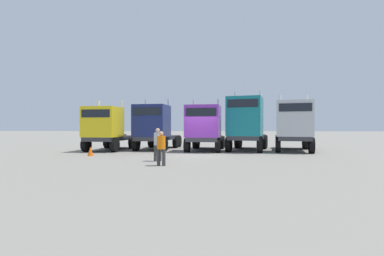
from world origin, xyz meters
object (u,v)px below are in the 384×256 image
object	(u,v)px
semi_truck_yellow	(107,128)
semi_truck_navy	(154,127)
semi_truck_purple	(205,127)
visitor_with_camera	(158,142)
traffic_cone_near	(90,151)
visitor_in_hivis	(161,146)
semi_truck_teal	(246,123)
semi_truck_silver	(294,126)

from	to	relation	value
semi_truck_yellow	semi_truck_navy	distance (m)	3.58
semi_truck_purple	visitor_with_camera	xyz separation A→B (m)	(-2.15, -6.49, -0.77)
semi_truck_purple	visitor_with_camera	size ratio (longest dim) A/B	3.50
semi_truck_navy	traffic_cone_near	size ratio (longest dim) A/B	10.59
semi_truck_yellow	semi_truck_purple	bearing A→B (deg)	96.41
visitor_in_hivis	visitor_with_camera	xyz separation A→B (m)	(-0.55, 1.74, 0.09)
semi_truck_purple	semi_truck_teal	distance (m)	3.12
semi_truck_purple	visitor_with_camera	bearing A→B (deg)	-13.79
semi_truck_teal	semi_truck_silver	world-z (taller)	semi_truck_teal
visitor_with_camera	traffic_cone_near	world-z (taller)	visitor_with_camera
semi_truck_teal	visitor_in_hivis	world-z (taller)	semi_truck_teal
semi_truck_purple	semi_truck_silver	world-z (taller)	semi_truck_silver
semi_truck_navy	semi_truck_silver	bearing A→B (deg)	92.04
visitor_in_hivis	traffic_cone_near	xyz separation A→B (m)	(-5.32, 4.05, -0.63)
semi_truck_teal	visitor_in_hivis	xyz separation A→B (m)	(-4.70, -8.48, -1.14)
semi_truck_navy	visitor_in_hivis	size ratio (longest dim) A/B	3.84
visitor_in_hivis	traffic_cone_near	bearing A→B (deg)	71.01
visitor_in_hivis	traffic_cone_near	size ratio (longest dim) A/B	2.76
visitor_with_camera	visitor_in_hivis	bearing A→B (deg)	158.63
traffic_cone_near	visitor_in_hivis	bearing A→B (deg)	-37.27
semi_truck_yellow	semi_truck_silver	bearing A→B (deg)	95.79
semi_truck_yellow	traffic_cone_near	bearing A→B (deg)	10.48
semi_truck_purple	visitor_with_camera	world-z (taller)	semi_truck_purple
semi_truck_teal	semi_truck_silver	bearing A→B (deg)	101.64
semi_truck_teal	visitor_with_camera	world-z (taller)	semi_truck_teal
semi_truck_teal	visitor_in_hivis	size ratio (longest dim) A/B	4.02
visitor_in_hivis	visitor_with_camera	bearing A→B (deg)	35.68
semi_truck_teal	visitor_with_camera	xyz separation A→B (m)	(-5.25, -6.74, -1.06)
semi_truck_purple	visitor_in_hivis	bearing A→B (deg)	-6.49
semi_truck_teal	traffic_cone_near	xyz separation A→B (m)	(-10.02, -4.44, -1.78)
semi_truck_silver	visitor_in_hivis	bearing A→B (deg)	-33.29
visitor_in_hivis	traffic_cone_near	world-z (taller)	visitor_in_hivis
semi_truck_navy	semi_truck_silver	world-z (taller)	semi_truck_silver
semi_truck_silver	visitor_in_hivis	world-z (taller)	semi_truck_silver
semi_truck_yellow	semi_truck_silver	xyz separation A→B (m)	(13.89, 0.53, 0.18)
semi_truck_silver	traffic_cone_near	bearing A→B (deg)	-61.32
semi_truck_yellow	traffic_cone_near	size ratio (longest dim) A/B	10.23
semi_truck_teal	visitor_in_hivis	bearing A→B (deg)	-15.88
semi_truck_silver	visitor_with_camera	distance (m)	10.96
semi_truck_yellow	semi_truck_teal	world-z (taller)	semi_truck_teal
traffic_cone_near	visitor_with_camera	bearing A→B (deg)	-25.80
semi_truck_yellow	traffic_cone_near	distance (m)	4.10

